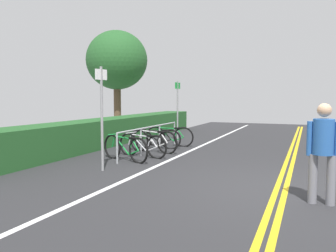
% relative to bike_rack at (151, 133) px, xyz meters
% --- Properties ---
extents(ground_plane, '(32.31, 11.52, 0.05)m').
position_rel_bike_rack_xyz_m(ground_plane, '(-3.00, -4.07, -0.62)').
color(ground_plane, '#2B2B2D').
extents(centre_line_yellow_inner, '(29.08, 0.10, 0.00)m').
position_rel_bike_rack_xyz_m(centre_line_yellow_inner, '(-3.00, -4.15, -0.59)').
color(centre_line_yellow_inner, gold).
rests_on(centre_line_yellow_inner, ground_plane).
extents(centre_line_yellow_outer, '(29.08, 0.10, 0.00)m').
position_rel_bike_rack_xyz_m(centre_line_yellow_outer, '(-3.00, -3.99, -0.59)').
color(centre_line_yellow_outer, gold).
rests_on(centre_line_yellow_outer, ground_plane).
extents(bike_lane_stripe_white, '(29.08, 0.12, 0.00)m').
position_rel_bike_rack_xyz_m(bike_lane_stripe_white, '(-3.00, -1.05, -0.59)').
color(bike_lane_stripe_white, white).
rests_on(bike_lane_stripe_white, ground_plane).
extents(bike_rack, '(4.07, 0.05, 0.81)m').
position_rel_bike_rack_xyz_m(bike_rack, '(0.00, 0.00, 0.00)').
color(bike_rack, '#9EA0A5').
rests_on(bike_rack, ground_plane).
extents(bicycle_0, '(0.69, 1.69, 0.73)m').
position_rel_bike_rack_xyz_m(bicycle_0, '(-1.54, 0.04, -0.25)').
color(bicycle_0, black).
rests_on(bicycle_0, ground_plane).
extents(bicycle_1, '(0.50, 1.69, 0.71)m').
position_rel_bike_rack_xyz_m(bicycle_1, '(-0.83, -0.13, -0.26)').
color(bicycle_1, black).
rests_on(bicycle_1, ground_plane).
extents(bicycle_2, '(0.48, 1.77, 0.74)m').
position_rel_bike_rack_xyz_m(bicycle_2, '(0.02, -0.06, -0.24)').
color(bicycle_2, black).
rests_on(bicycle_2, ground_plane).
extents(bicycle_3, '(0.59, 1.58, 0.70)m').
position_rel_bike_rack_xyz_m(bicycle_3, '(0.72, 0.13, -0.27)').
color(bicycle_3, black).
rests_on(bicycle_3, ground_plane).
extents(bicycle_4, '(0.46, 1.72, 0.73)m').
position_rel_bike_rack_xyz_m(bicycle_4, '(1.44, -0.03, -0.25)').
color(bicycle_4, black).
rests_on(bicycle_4, ground_plane).
extents(pedestrian, '(0.32, 0.49, 1.61)m').
position_rel_bike_rack_xyz_m(pedestrian, '(-3.61, -4.73, 0.33)').
color(pedestrian, slate).
rests_on(pedestrian, ground_plane).
extents(sign_post_near, '(0.36, 0.09, 2.40)m').
position_rel_bike_rack_xyz_m(sign_post_near, '(-2.83, -0.10, 0.84)').
color(sign_post_near, gray).
rests_on(sign_post_near, ground_plane).
extents(sign_post_far, '(0.36, 0.08, 2.32)m').
position_rel_bike_rack_xyz_m(sign_post_far, '(2.85, 0.20, 0.80)').
color(sign_post_far, gray).
rests_on(sign_post_far, ground_plane).
extents(hedge_backdrop, '(13.02, 1.15, 0.93)m').
position_rel_bike_rack_xyz_m(hedge_backdrop, '(1.50, 2.23, -0.13)').
color(hedge_backdrop, '#235626').
rests_on(hedge_backdrop, ground_plane).
extents(tree_mid, '(3.02, 3.02, 4.98)m').
position_rel_bike_rack_xyz_m(tree_mid, '(5.35, 4.39, 2.91)').
color(tree_mid, brown).
rests_on(tree_mid, ground_plane).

